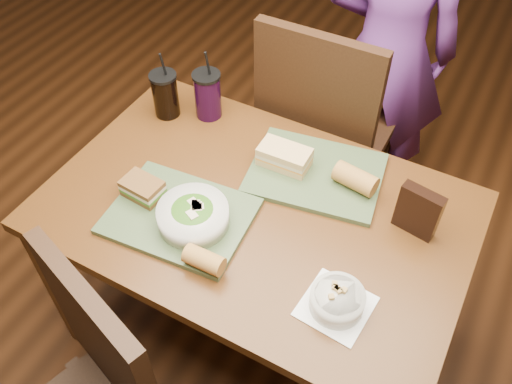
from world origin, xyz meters
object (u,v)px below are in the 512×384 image
salad_bowl (193,215)px  cup_cola (165,94)px  chair_far (322,128)px  chip_bag (418,211)px  diner (388,52)px  tray_near (180,216)px  dining_table (256,225)px  tray_far (316,174)px  sandwich_far (284,157)px  baguette_far (355,179)px  soup_bowl (337,300)px  sandwich_near (143,188)px  baguette_near (204,260)px  cup_berry (208,95)px

salad_bowl → cup_cola: size_ratio=0.81×
chair_far → chip_bag: chair_far is taller
diner → tray_near: 1.16m
dining_table → tray_near: (-0.18, -0.15, 0.10)m
chip_bag → dining_table: bearing=-152.2°
cup_cola → tray_far: bearing=-3.0°
diner → cup_cola: bearing=37.1°
sandwich_far → chip_bag: size_ratio=1.03×
tray_far → baguette_far: size_ratio=3.08×
chair_far → tray_near: (-0.15, -0.75, 0.16)m
diner → tray_near: (-0.26, -1.13, -0.01)m
dining_table → sandwich_far: size_ratio=7.69×
soup_bowl → sandwich_near: 0.68m
tray_near → sandwich_near: (-0.14, 0.01, 0.04)m
dining_table → chip_bag: chip_bag is taller
salad_bowl → baguette_near: size_ratio=1.86×
dining_table → cup_cola: size_ratio=4.96×
baguette_near → sandwich_far: bearing=88.4°
tray_far → chip_bag: size_ratio=2.56×
tray_far → salad_bowl: (-0.23, -0.37, 0.04)m
chair_far → baguette_far: size_ratio=7.94×
cup_berry → diner: bearing=56.3°
soup_bowl → cup_berry: bearing=144.3°
chair_far → sandwich_far: 0.45m
chair_far → baguette_far: 0.51m
chair_far → diner: bearing=74.0°
sandwich_near → cup_berry: size_ratio=0.47×
baguette_far → chip_bag: chip_bag is taller
sandwich_far → dining_table: bearing=-89.5°
tray_near → chip_bag: (0.63, 0.30, 0.07)m
diner → baguette_near: bearing=71.1°
sandwich_near → chair_far: bearing=68.1°
tray_near → cup_berry: size_ratio=1.54×
chip_bag → baguette_near: bearing=-128.4°
baguette_near → cup_berry: cup_berry is taller
baguette_far → cup_cola: size_ratio=0.52×
cup_cola → cup_berry: 0.15m
salad_bowl → baguette_near: salad_bowl is taller
salad_bowl → cup_cola: cup_cola is taller
tray_near → tray_far: size_ratio=1.00×
chip_bag → cup_berry: bearing=178.3°
sandwich_near → dining_table: bearing=22.8°
sandwich_near → baguette_near: sandwich_near is taller
tray_far → sandwich_near: (-0.43, -0.35, 0.04)m
diner → chip_bag: bearing=99.5°
chair_far → diner: diner is taller
tray_far → salad_bowl: salad_bowl is taller
tray_far → salad_bowl: 0.44m
cup_cola → tray_near: bearing=-51.0°
tray_near → diner: bearing=76.9°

